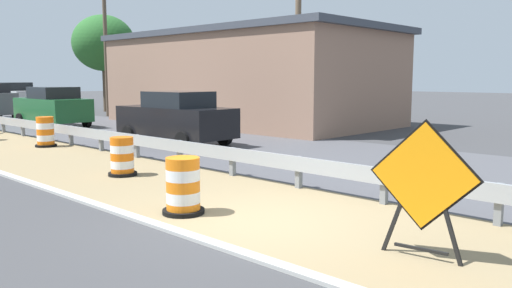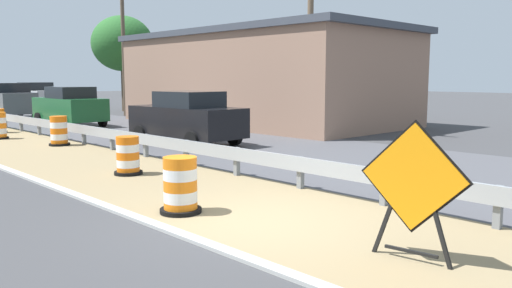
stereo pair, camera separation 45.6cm
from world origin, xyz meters
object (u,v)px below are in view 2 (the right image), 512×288
at_px(car_trailing_far_lane, 10,101).
at_px(car_distant_b, 187,118).
at_px(traffic_barrel_mid, 59,132).
at_px(utility_pole_mid, 124,51).
at_px(traffic_barrel_nearest, 180,188).
at_px(car_lead_near_lane, 70,106).
at_px(warning_sign_diamond, 413,184).
at_px(car_distant_a, 37,97).
at_px(traffic_barrel_close, 128,157).
at_px(utility_pole_near, 310,16).

relative_size(car_trailing_far_lane, car_distant_b, 0.88).
height_order(traffic_barrel_mid, utility_pole_mid, utility_pole_mid).
distance_m(traffic_barrel_nearest, car_lead_near_lane, 18.39).
distance_m(warning_sign_diamond, car_trailing_far_lane, 29.16).
xyz_separation_m(car_lead_near_lane, car_distant_a, (3.11, 12.37, 0.06)).
bearing_deg(traffic_barrel_close, traffic_barrel_mid, 80.85).
height_order(traffic_barrel_nearest, traffic_barrel_mid, traffic_barrel_mid).
xyz_separation_m(traffic_barrel_nearest, utility_pole_near, (10.72, 6.06, 4.36)).
height_order(warning_sign_diamond, car_trailing_far_lane, car_trailing_far_lane).
distance_m(car_lead_near_lane, car_distant_a, 12.76).
bearing_deg(utility_pole_near, car_distant_a, 94.39).
distance_m(traffic_barrel_close, car_distant_b, 5.97).
height_order(traffic_barrel_nearest, car_trailing_far_lane, car_trailing_far_lane).
height_order(traffic_barrel_nearest, car_lead_near_lane, car_lead_near_lane).
bearing_deg(warning_sign_diamond, traffic_barrel_close, -100.45).
xyz_separation_m(warning_sign_diamond, traffic_barrel_nearest, (-0.76, 4.08, -0.58)).
bearing_deg(traffic_barrel_mid, car_distant_a, 71.07).
relative_size(car_lead_near_lane, car_trailing_far_lane, 1.12).
bearing_deg(warning_sign_diamond, traffic_barrel_nearest, -86.73).
xyz_separation_m(car_distant_a, car_distant_b, (-3.11, -22.15, -0.08)).
xyz_separation_m(traffic_barrel_nearest, car_trailing_far_lane, (5.37, 24.72, 0.59)).
distance_m(traffic_barrel_mid, car_distant_b, 4.54).
xyz_separation_m(car_distant_a, utility_pole_mid, (2.45, -8.04, 3.05)).
xyz_separation_m(traffic_barrel_mid, utility_pole_mid, (9.09, 11.29, 3.62)).
bearing_deg(car_distant_b, utility_pole_mid, -23.49).
relative_size(warning_sign_diamond, traffic_barrel_nearest, 1.86).
distance_m(car_trailing_far_lane, utility_pole_mid, 7.33).
height_order(traffic_barrel_close, car_distant_b, car_distant_b).
height_order(traffic_barrel_close, utility_pole_mid, utility_pole_mid).
relative_size(traffic_barrel_mid, car_distant_a, 0.22).
bearing_deg(utility_pole_mid, car_distant_a, 106.97).
xyz_separation_m(warning_sign_diamond, utility_pole_mid, (10.60, 25.85, 3.06)).
bearing_deg(car_lead_near_lane, warning_sign_diamond, 166.47).
height_order(traffic_barrel_nearest, utility_pole_mid, utility_pole_mid).
relative_size(warning_sign_diamond, car_lead_near_lane, 0.41).
relative_size(traffic_barrel_mid, car_lead_near_lane, 0.23).
relative_size(car_trailing_far_lane, utility_pole_mid, 0.52).
bearing_deg(warning_sign_diamond, car_distant_a, -110.76).
height_order(warning_sign_diamond, car_lead_near_lane, car_lead_near_lane).
xyz_separation_m(traffic_barrel_mid, car_distant_a, (6.63, 19.34, 0.57)).
height_order(warning_sign_diamond, traffic_barrel_close, warning_sign_diamond).
xyz_separation_m(car_lead_near_lane, utility_pole_mid, (5.56, 4.33, 3.11)).
xyz_separation_m(traffic_barrel_close, utility_pole_mid, (10.15, 17.89, 3.67)).
bearing_deg(car_distant_a, utility_pole_near, 2.86).
distance_m(warning_sign_diamond, car_lead_near_lane, 22.11).
bearing_deg(warning_sign_diamond, car_distant_b, -120.45).
bearing_deg(car_lead_near_lane, car_distant_a, -14.48).
height_order(traffic_barrel_close, car_distant_a, car_distant_a).
xyz_separation_m(car_trailing_far_lane, car_distant_b, (0.42, -17.05, -0.09)).
distance_m(car_trailing_far_lane, car_distant_a, 6.20).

